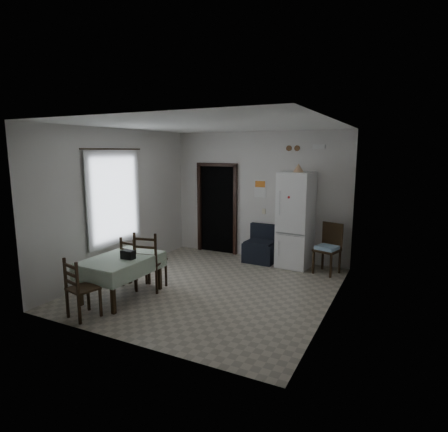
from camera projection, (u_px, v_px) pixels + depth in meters
ground at (212, 287)px, 6.84m from camera, size 4.50×4.50×0.00m
ceiling at (211, 125)px, 6.34m from camera, size 4.20×4.50×0.02m
wall_back at (258, 196)px, 8.57m from camera, size 4.20×0.02×2.90m
wall_front at (124, 234)px, 4.61m from camera, size 4.20×0.02×2.90m
wall_left at (120, 202)px, 7.52m from camera, size 0.02×4.50×2.90m
wall_right at (333, 219)px, 5.66m from camera, size 0.02×4.50×2.90m
doorway at (221, 208)px, 9.28m from camera, size 1.06×0.52×2.22m
window_recess at (110, 198)px, 7.35m from camera, size 0.10×1.20×1.60m
curtain at (115, 198)px, 7.30m from camera, size 0.02×1.45×1.85m
curtain_rod at (113, 149)px, 7.13m from camera, size 0.02×1.60×0.02m
calendar at (260, 188)px, 8.51m from camera, size 0.28×0.02×0.40m
calendar_image at (260, 184)px, 8.49m from camera, size 0.24×0.01×0.14m
light_switch at (264, 211)px, 8.56m from camera, size 0.08×0.02×0.12m
vent_left at (289, 148)px, 8.07m from camera, size 0.12×0.03×0.12m
vent_right at (297, 148)px, 7.99m from camera, size 0.12×0.03×0.12m
emergency_light at (319, 147)px, 7.75m from camera, size 0.25×0.07×0.09m
fridge at (296, 220)px, 7.93m from camera, size 0.72×0.72×2.03m
tan_cone at (298, 168)px, 7.65m from camera, size 0.23×0.23×0.18m
navy_seat at (261, 244)px, 8.38m from camera, size 0.70×0.68×0.82m
corner_chair at (327, 249)px, 7.54m from camera, size 0.55×0.55×1.02m
dining_table at (122, 277)px, 6.34m from camera, size 0.90×1.36×0.70m
black_bag at (128, 255)px, 6.18m from camera, size 0.22×0.13×0.14m
dining_chair_far_left at (135, 261)px, 6.89m from camera, size 0.44×0.44×0.93m
dining_chair_far_right at (151, 260)px, 6.68m from camera, size 0.54×0.54×1.08m
dining_chair_near_head at (83, 288)px, 5.55m from camera, size 0.48×0.48×0.93m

